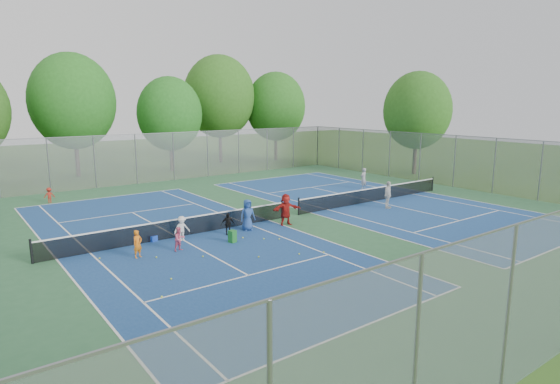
# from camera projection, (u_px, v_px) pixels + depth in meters

# --- Properties ---
(ground) EXTENTS (120.00, 120.00, 0.00)m
(ground) POSITION_uv_depth(u_px,v_px,m) (290.00, 217.00, 26.97)
(ground) COLOR #30581B
(ground) RESTS_ON ground
(court_pad) EXTENTS (32.00, 32.00, 0.01)m
(court_pad) POSITION_uv_depth(u_px,v_px,m) (290.00, 217.00, 26.97)
(court_pad) COLOR #2E623B
(court_pad) RESTS_ON ground
(court_left) EXTENTS (10.97, 23.77, 0.01)m
(court_left) POSITION_uv_depth(u_px,v_px,m) (177.00, 237.00, 22.87)
(court_left) COLOR navy
(court_left) RESTS_ON court_pad
(court_right) EXTENTS (10.97, 23.77, 0.01)m
(court_right) POSITION_uv_depth(u_px,v_px,m) (373.00, 201.00, 31.06)
(court_right) COLOR navy
(court_right) RESTS_ON court_pad
(net_left) EXTENTS (12.87, 0.10, 0.91)m
(net_left) POSITION_uv_depth(u_px,v_px,m) (177.00, 228.00, 22.79)
(net_left) COLOR black
(net_left) RESTS_ON ground
(net_right) EXTENTS (12.87, 0.10, 0.91)m
(net_right) POSITION_uv_depth(u_px,v_px,m) (374.00, 195.00, 30.98)
(net_right) COLOR black
(net_right) RESTS_ON ground
(fence_north) EXTENTS (32.00, 0.10, 4.00)m
(fence_north) POSITION_uv_depth(u_px,v_px,m) (174.00, 156.00, 39.20)
(fence_north) COLOR gray
(fence_north) RESTS_ON ground
(fence_east) EXTENTS (0.10, 32.00, 4.00)m
(fence_east) POSITION_uv_depth(u_px,v_px,m) (454.00, 161.00, 35.95)
(fence_east) COLOR gray
(fence_east) RESTS_ON ground
(tree_nl) EXTENTS (7.20, 7.20, 10.69)m
(tree_nl) POSITION_uv_depth(u_px,v_px,m) (73.00, 101.00, 40.33)
(tree_nl) COLOR #443326
(tree_nl) RESTS_ON ground
(tree_nc) EXTENTS (6.00, 6.00, 8.85)m
(tree_nc) POSITION_uv_depth(u_px,v_px,m) (170.00, 114.00, 43.66)
(tree_nc) COLOR #443326
(tree_nc) RESTS_ON ground
(tree_nr) EXTENTS (7.60, 7.60, 11.42)m
(tree_nr) POSITION_uv_depth(u_px,v_px,m) (219.00, 97.00, 49.81)
(tree_nr) COLOR #443326
(tree_nr) RESTS_ON ground
(tree_ne) EXTENTS (6.60, 6.60, 9.77)m
(tree_ne) POSITION_uv_depth(u_px,v_px,m) (276.00, 107.00, 51.95)
(tree_ne) COLOR #443326
(tree_ne) RESTS_ON ground
(tree_side_e) EXTENTS (6.00, 6.00, 9.20)m
(tree_side_e) POSITION_uv_depth(u_px,v_px,m) (417.00, 110.00, 41.72)
(tree_side_e) COLOR #443326
(tree_side_e) RESTS_ON ground
(ball_crate) EXTENTS (0.42, 0.42, 0.28)m
(ball_crate) POSITION_uv_depth(u_px,v_px,m) (153.00, 239.00, 22.19)
(ball_crate) COLOR #183FB5
(ball_crate) RESTS_ON ground
(ball_hopper) EXTENTS (0.37, 0.37, 0.60)m
(ball_hopper) POSITION_uv_depth(u_px,v_px,m) (232.00, 237.00, 21.97)
(ball_hopper) COLOR #23812C
(ball_hopper) RESTS_ON ground
(student_a) EXTENTS (0.52, 0.43, 1.21)m
(student_a) POSITION_uv_depth(u_px,v_px,m) (138.00, 244.00, 19.78)
(student_a) COLOR orange
(student_a) RESTS_ON ground
(student_b) EXTENTS (0.60, 0.51, 1.10)m
(student_b) POSITION_uv_depth(u_px,v_px,m) (180.00, 239.00, 20.72)
(student_b) COLOR #D75373
(student_b) RESTS_ON ground
(student_c) EXTENTS (0.80, 0.49, 1.20)m
(student_c) POSITION_uv_depth(u_px,v_px,m) (182.00, 228.00, 22.25)
(student_c) COLOR silver
(student_c) RESTS_ON ground
(student_d) EXTENTS (0.71, 0.50, 1.12)m
(student_d) POSITION_uv_depth(u_px,v_px,m) (228.00, 224.00, 23.23)
(student_d) COLOR black
(student_d) RESTS_ON ground
(student_e) EXTENTS (0.87, 0.64, 1.63)m
(student_e) POSITION_uv_depth(u_px,v_px,m) (248.00, 215.00, 23.99)
(student_e) COLOR #26488B
(student_e) RESTS_ON ground
(student_f) EXTENTS (1.66, 0.83, 1.71)m
(student_f) POSITION_uv_depth(u_px,v_px,m) (286.00, 210.00, 24.99)
(student_f) COLOR #A71C17
(student_f) RESTS_ON ground
(child_far_baseline) EXTENTS (0.71, 0.48, 1.02)m
(child_far_baseline) POSITION_uv_depth(u_px,v_px,m) (49.00, 195.00, 30.53)
(child_far_baseline) COLOR #A72517
(child_far_baseline) RESTS_ON ground
(instructor) EXTENTS (0.62, 0.45, 1.59)m
(instructor) POSITION_uv_depth(u_px,v_px,m) (363.00, 178.00, 35.44)
(instructor) COLOR #959698
(instructor) RESTS_ON ground
(teen_court_b) EXTENTS (1.09, 0.77, 1.71)m
(teen_court_b) POSITION_uv_depth(u_px,v_px,m) (388.00, 195.00, 28.87)
(teen_court_b) COLOR silver
(teen_court_b) RESTS_ON ground
(tennis_ball_0) EXTENTS (0.07, 0.07, 0.07)m
(tennis_ball_0) POSITION_uv_depth(u_px,v_px,m) (203.00, 257.00, 19.91)
(tennis_ball_0) COLOR #A9C52D
(tennis_ball_0) RESTS_ON ground
(tennis_ball_1) EXTENTS (0.07, 0.07, 0.07)m
(tennis_ball_1) POSITION_uv_depth(u_px,v_px,m) (259.00, 257.00, 19.85)
(tennis_ball_1) COLOR gold
(tennis_ball_1) RESTS_ON ground
(tennis_ball_2) EXTENTS (0.07, 0.07, 0.07)m
(tennis_ball_2) POSITION_uv_depth(u_px,v_px,m) (100.00, 259.00, 19.67)
(tennis_ball_2) COLOR #B4C32D
(tennis_ball_2) RESTS_ON ground
(tennis_ball_3) EXTENTS (0.07, 0.07, 0.07)m
(tennis_ball_3) POSITION_uv_depth(u_px,v_px,m) (162.00, 297.00, 15.80)
(tennis_ball_3) COLOR #D5F038
(tennis_ball_3) RESTS_ON ground
(tennis_ball_4) EXTENTS (0.07, 0.07, 0.07)m
(tennis_ball_4) POSITION_uv_depth(u_px,v_px,m) (279.00, 239.00, 22.46)
(tennis_ball_4) COLOR #EFF539
(tennis_ball_4) RESTS_ON ground
(tennis_ball_5) EXTENTS (0.07, 0.07, 0.07)m
(tennis_ball_5) POSITION_uv_depth(u_px,v_px,m) (264.00, 239.00, 22.46)
(tennis_ball_5) COLOR #C8F539
(tennis_ball_5) RESTS_ON ground
(tennis_ball_6) EXTENTS (0.07, 0.07, 0.07)m
(tennis_ball_6) POSITION_uv_depth(u_px,v_px,m) (156.00, 258.00, 19.81)
(tennis_ball_6) COLOR #B6D230
(tennis_ball_6) RESTS_ON ground
(tennis_ball_7) EXTENTS (0.07, 0.07, 0.07)m
(tennis_ball_7) POSITION_uv_depth(u_px,v_px,m) (299.00, 254.00, 20.24)
(tennis_ball_7) COLOR #D0E034
(tennis_ball_7) RESTS_ON ground
(tennis_ball_8) EXTENTS (0.07, 0.07, 0.07)m
(tennis_ball_8) POSITION_uv_depth(u_px,v_px,m) (232.00, 240.00, 22.29)
(tennis_ball_8) COLOR #C1DE33
(tennis_ball_8) RESTS_ON ground
(tennis_ball_9) EXTENTS (0.07, 0.07, 0.07)m
(tennis_ball_9) POSITION_uv_depth(u_px,v_px,m) (324.00, 252.00, 20.50)
(tennis_ball_9) COLOR #A8C52D
(tennis_ball_9) RESTS_ON ground
(tennis_ball_10) EXTENTS (0.07, 0.07, 0.07)m
(tennis_ball_10) POSITION_uv_depth(u_px,v_px,m) (171.00, 279.00, 17.39)
(tennis_ball_10) COLOR #DDF037
(tennis_ball_10) RESTS_ON ground
(tennis_ball_11) EXTENTS (0.07, 0.07, 0.07)m
(tennis_ball_11) POSITION_uv_depth(u_px,v_px,m) (243.00, 238.00, 22.66)
(tennis_ball_11) COLOR yellow
(tennis_ball_11) RESTS_ON ground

